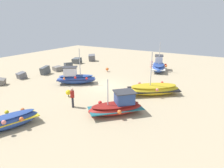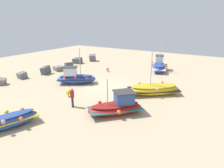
{
  "view_description": "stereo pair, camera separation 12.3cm",
  "coord_description": "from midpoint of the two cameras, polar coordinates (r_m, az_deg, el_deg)",
  "views": [
    {
      "loc": [
        -16.99,
        -11.4,
        6.88
      ],
      "look_at": [
        -1.34,
        -1.91,
        0.9
      ],
      "focal_mm": 31.84,
      "sensor_mm": 36.0,
      "label": 1
    },
    {
      "loc": [
        -16.93,
        -11.51,
        6.88
      ],
      "look_at": [
        -1.34,
        -1.91,
        0.9
      ],
      "focal_mm": 31.84,
      "sensor_mm": 36.0,
      "label": 2
    }
  ],
  "objects": [
    {
      "name": "fishing_boat_1",
      "position": [
        22.47,
        -10.28,
        1.8
      ],
      "size": [
        3.64,
        4.3,
        3.94
      ],
      "rotation": [
        0.0,
        0.0,
        2.19
      ],
      "color": "#2D4C9E",
      "rests_on": "ground_plane"
    },
    {
      "name": "fishing_boat_4",
      "position": [
        19.34,
        12.06,
        -1.5
      ],
      "size": [
        4.45,
        4.96,
        4.15
      ],
      "rotation": [
        0.0,
        0.0,
        5.39
      ],
      "color": "gold",
      "rests_on": "ground_plane"
    },
    {
      "name": "fishing_boat_3",
      "position": [
        28.51,
        13.46,
        5.09
      ],
      "size": [
        4.73,
        3.03,
        4.1
      ],
      "rotation": [
        0.0,
        0.0,
        0.33
      ],
      "color": "#2D4C9E",
      "rests_on": "ground_plane"
    },
    {
      "name": "breakwater_rocks",
      "position": [
        28.43,
        -16.7,
        4.17
      ],
      "size": [
        22.88,
        2.97,
        1.3
      ],
      "color": "slate",
      "rests_on": "ground_plane"
    },
    {
      "name": "fishing_boat_0",
      "position": [
        14.95,
        -27.02,
        -9.25
      ],
      "size": [
        3.85,
        2.33,
        1.04
      ],
      "rotation": [
        0.0,
        0.0,
        5.96
      ],
      "color": "#2D4C9E",
      "rests_on": "ground_plane"
    },
    {
      "name": "mooring_buoy_1",
      "position": [
        27.32,
        -1.15,
        4.31
      ],
      "size": [
        0.42,
        0.42,
        0.59
      ],
      "color": "#3F3F42",
      "rests_on": "ground_plane"
    },
    {
      "name": "mooring_buoy_0",
      "position": [
        18.9,
        -12.27,
        -2.35
      ],
      "size": [
        0.48,
        0.48,
        0.65
      ],
      "color": "#3F3F42",
      "rests_on": "ground_plane"
    },
    {
      "name": "ground_plane",
      "position": [
        21.59,
        -2.3,
        -0.5
      ],
      "size": [
        51.51,
        51.51,
        0.0
      ],
      "primitive_type": "plane",
      "color": "tan"
    },
    {
      "name": "person_walking",
      "position": [
        16.4,
        -11.16,
        -3.48
      ],
      "size": [
        0.32,
        0.32,
        1.64
      ],
      "rotation": [
        0.0,
        0.0,
        2.05
      ],
      "color": "#2D2D38",
      "rests_on": "ground_plane"
    },
    {
      "name": "fishing_boat_2",
      "position": [
        15.2,
        1.57,
        -6.42
      ],
      "size": [
        4.28,
        4.17,
        2.84
      ],
      "rotation": [
        0.0,
        0.0,
        5.53
      ],
      "color": "maroon",
      "rests_on": "ground_plane"
    }
  ]
}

